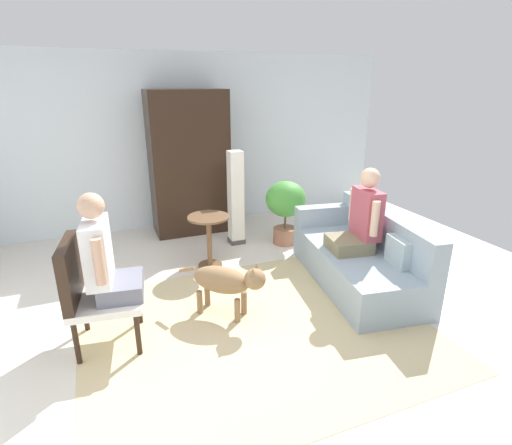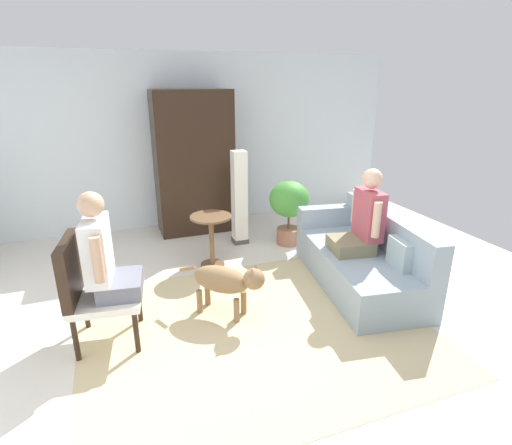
# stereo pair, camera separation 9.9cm
# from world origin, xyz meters

# --- Properties ---
(ground_plane) EXTENTS (7.30, 7.30, 0.00)m
(ground_plane) POSITION_xyz_m (0.00, 0.00, 0.00)
(ground_plane) COLOR beige
(back_wall) EXTENTS (6.55, 0.12, 2.50)m
(back_wall) POSITION_xyz_m (0.00, 3.10, 1.25)
(back_wall) COLOR silver
(back_wall) RESTS_ON ground
(area_rug) EXTENTS (3.00, 2.50, 0.01)m
(area_rug) POSITION_xyz_m (-0.07, -0.04, 0.00)
(area_rug) COLOR #C6B284
(area_rug) RESTS_ON ground
(couch) EXTENTS (1.08, 1.92, 0.79)m
(couch) POSITION_xyz_m (1.33, 0.40, 0.28)
(couch) COLOR #8EA0AD
(couch) RESTS_ON ground
(armchair) EXTENTS (0.63, 0.63, 0.94)m
(armchair) POSITION_xyz_m (-1.40, 0.27, 0.54)
(armchair) COLOR black
(armchair) RESTS_ON ground
(person_on_couch) EXTENTS (0.53, 0.55, 0.88)m
(person_on_couch) POSITION_xyz_m (1.28, 0.37, 0.74)
(person_on_couch) COLOR #776E51
(person_on_armchair) EXTENTS (0.46, 0.58, 0.88)m
(person_on_armchair) POSITION_xyz_m (-1.26, 0.25, 0.79)
(person_on_armchair) COLOR slate
(round_end_table) EXTENTS (0.48, 0.48, 0.64)m
(round_end_table) POSITION_xyz_m (-0.10, 1.36, 0.42)
(round_end_table) COLOR brown
(round_end_table) RESTS_ON ground
(dog) EXTENTS (0.68, 0.66, 0.56)m
(dog) POSITION_xyz_m (-0.24, 0.28, 0.36)
(dog) COLOR olive
(dog) RESTS_ON ground
(potted_plant) EXTENTS (0.53, 0.53, 0.87)m
(potted_plant) POSITION_xyz_m (1.05, 1.70, 0.56)
(potted_plant) COLOR #996047
(potted_plant) RESTS_ON ground
(column_lamp) EXTENTS (0.20, 0.20, 1.26)m
(column_lamp) POSITION_xyz_m (0.44, 1.96, 0.63)
(column_lamp) COLOR #4C4742
(column_lamp) RESTS_ON ground
(armoire_cabinet) EXTENTS (1.08, 0.56, 2.01)m
(armoire_cabinet) POSITION_xyz_m (-0.00, 2.69, 1.00)
(armoire_cabinet) COLOR black
(armoire_cabinet) RESTS_ON ground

